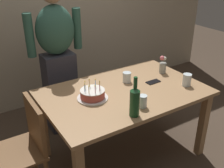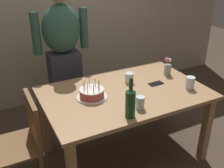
# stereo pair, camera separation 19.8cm
# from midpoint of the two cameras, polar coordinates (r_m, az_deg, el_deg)

# --- Properties ---
(ground_plane) EXTENTS (10.00, 10.00, 0.00)m
(ground_plane) POSITION_cam_midpoint_polar(r_m,az_deg,el_deg) (2.89, 4.45, -14.72)
(ground_plane) COLOR #47382B
(back_wall) EXTENTS (5.20, 0.10, 2.60)m
(back_wall) POSITION_cam_midpoint_polar(r_m,az_deg,el_deg) (3.64, -7.95, 16.59)
(back_wall) COLOR tan
(back_wall) RESTS_ON ground_plane
(dining_table) EXTENTS (1.50, 0.96, 0.74)m
(dining_table) POSITION_cam_midpoint_polar(r_m,az_deg,el_deg) (2.52, 4.95, -3.60)
(dining_table) COLOR #A37A51
(dining_table) RESTS_ON ground_plane
(birthday_cake) EXTENTS (0.27, 0.27, 0.16)m
(birthday_cake) POSITION_cam_midpoint_polar(r_m,az_deg,el_deg) (2.34, -1.92, -2.11)
(birthday_cake) COLOR white
(birthday_cake) RESTS_ON dining_table
(water_glass_near) EXTENTS (0.08, 0.08, 0.10)m
(water_glass_near) POSITION_cam_midpoint_polar(r_m,az_deg,el_deg) (2.63, 5.86, 1.27)
(water_glass_near) COLOR silver
(water_glass_near) RESTS_ON dining_table
(water_glass_far) EXTENTS (0.07, 0.07, 0.11)m
(water_glass_far) POSITION_cam_midpoint_polar(r_m,az_deg,el_deg) (2.20, 8.62, -4.01)
(water_glass_far) COLOR silver
(water_glass_far) RESTS_ON dining_table
(water_glass_side) EXTENTS (0.08, 0.08, 0.12)m
(water_glass_side) POSITION_cam_midpoint_polar(r_m,az_deg,el_deg) (2.62, 18.41, 0.17)
(water_glass_side) COLOR silver
(water_glass_side) RESTS_ON dining_table
(wine_bottle) EXTENTS (0.08, 0.08, 0.33)m
(wine_bottle) POSITION_cam_midpoint_polar(r_m,az_deg,el_deg) (2.05, 6.72, -3.87)
(wine_bottle) COLOR #194723
(wine_bottle) RESTS_ON dining_table
(cell_phone) EXTENTS (0.15, 0.08, 0.01)m
(cell_phone) POSITION_cam_midpoint_polar(r_m,az_deg,el_deg) (2.66, 11.40, 0.07)
(cell_phone) COLOR black
(cell_phone) RESTS_ON dining_table
(flower_vase) EXTENTS (0.07, 0.07, 0.19)m
(flower_vase) POSITION_cam_midpoint_polar(r_m,az_deg,el_deg) (2.86, 13.74, 3.40)
(flower_vase) COLOR #999E93
(flower_vase) RESTS_ON dining_table
(person_man_bearded) EXTENTS (0.61, 0.27, 1.66)m
(person_man_bearded) POSITION_cam_midpoint_polar(r_m,az_deg,el_deg) (2.96, -8.40, 5.80)
(person_man_bearded) COLOR #33333D
(person_man_bearded) RESTS_ON ground_plane
(dining_chair) EXTENTS (0.42, 0.42, 0.87)m
(dining_chair) POSITION_cam_midpoint_polar(r_m,az_deg,el_deg) (2.32, -16.04, -11.26)
(dining_chair) COLOR brown
(dining_chair) RESTS_ON ground_plane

